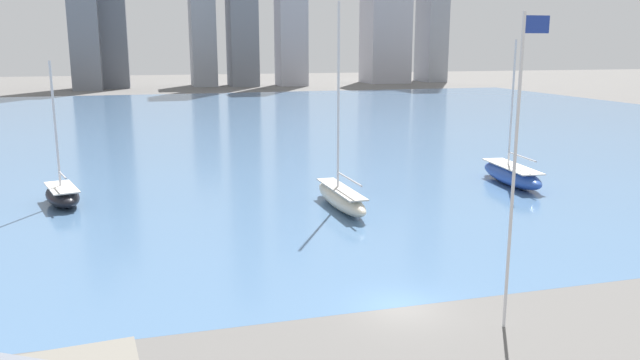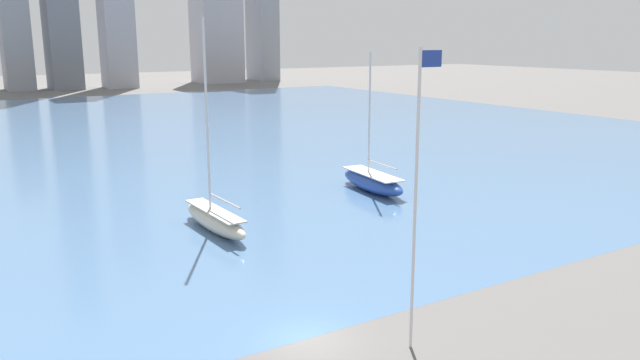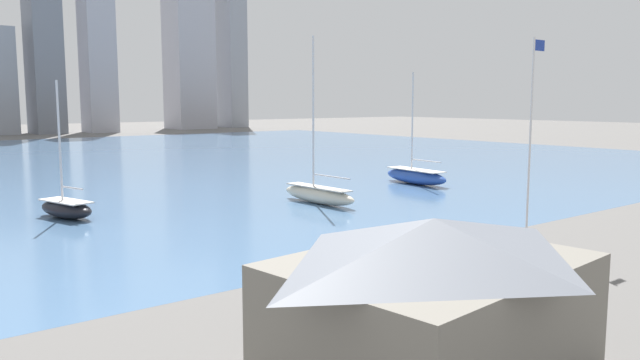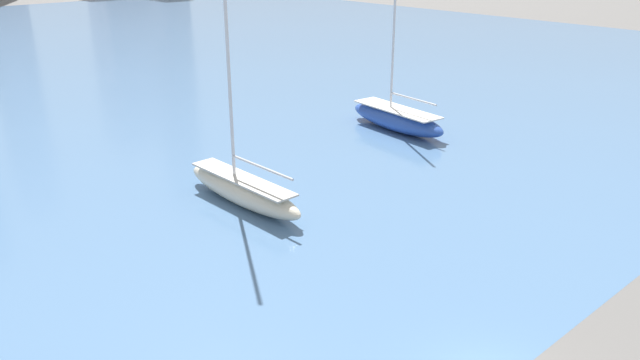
{
  "view_description": "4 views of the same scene",
  "coord_description": "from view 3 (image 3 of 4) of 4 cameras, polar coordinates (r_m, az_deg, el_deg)",
  "views": [
    {
      "loc": [
        -11.23,
        -25.54,
        12.16
      ],
      "look_at": [
        -0.48,
        12.35,
        3.65
      ],
      "focal_mm": 35.0,
      "sensor_mm": 36.0,
      "label": 1
    },
    {
      "loc": [
        -13.75,
        -23.26,
        13.76
      ],
      "look_at": [
        7.86,
        11.65,
        4.51
      ],
      "focal_mm": 35.0,
      "sensor_mm": 36.0,
      "label": 2
    },
    {
      "loc": [
        -32.44,
        -26.5,
        9.39
      ],
      "look_at": [
        -5.08,
        8.03,
        3.83
      ],
      "focal_mm": 35.0,
      "sensor_mm": 36.0,
      "label": 3
    },
    {
      "loc": [
        -15.41,
        -8.53,
        14.05
      ],
      "look_at": [
        3.12,
        12.12,
        3.17
      ],
      "focal_mm": 35.0,
      "sensor_mm": 36.0,
      "label": 4
    }
  ],
  "objects": [
    {
      "name": "sailboat_black",
      "position": [
        54.51,
        -22.19,
        -2.37
      ],
      "size": [
        3.85,
        6.54,
        11.08
      ],
      "rotation": [
        0.0,
        0.0,
        0.27
      ],
      "color": "black",
      "rests_on": "harbor_water"
    },
    {
      "name": "flag_pole",
      "position": [
        43.01,
        18.72,
        3.96
      ],
      "size": [
        1.24,
        0.14,
        13.49
      ],
      "color": "silver",
      "rests_on": "ground_plane"
    },
    {
      "name": "boat_shed",
      "position": [
        22.02,
        10.22,
        -10.49
      ],
      "size": [
        11.0,
        8.7,
        5.49
      ],
      "rotation": [
        0.0,
        0.0,
        0.1
      ],
      "color": "slate",
      "rests_on": "ground_plane"
    },
    {
      "name": "sailboat_cream",
      "position": [
        57.65,
        -0.15,
        -1.23
      ],
      "size": [
        2.02,
        9.67,
        15.31
      ],
      "rotation": [
        0.0,
        0.0,
        0.03
      ],
      "color": "beige",
      "rests_on": "harbor_water"
    },
    {
      "name": "harbor_water",
      "position": [
        102.24,
        -19.73,
        1.5
      ],
      "size": [
        180.0,
        140.0,
        0.0
      ],
      "color": "#4C7099",
      "rests_on": "ground_plane"
    },
    {
      "name": "sailboat_blue",
      "position": [
        72.09,
        8.73,
        0.38
      ],
      "size": [
        3.46,
        9.78,
        12.69
      ],
      "rotation": [
        0.0,
        0.0,
        -0.1
      ],
      "color": "#284CA8",
      "rests_on": "harbor_water"
    },
    {
      "name": "ground_plane",
      "position": [
        42.93,
        12.11,
        -5.6
      ],
      "size": [
        500.0,
        500.0,
        0.0
      ],
      "primitive_type": "plane",
      "color": "#605E5B"
    }
  ]
}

